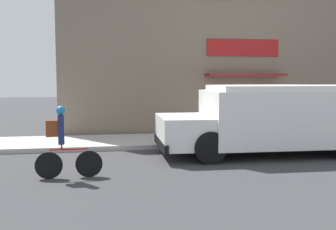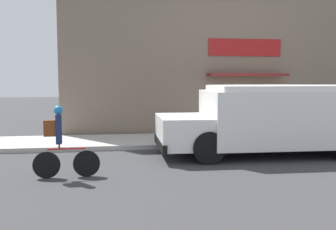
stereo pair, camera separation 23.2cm
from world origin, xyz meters
The scene contains 6 objects.
ground_plane centered at (0.00, 0.00, 0.00)m, with size 70.00×70.00×0.00m, color #38383A.
sidewalk centered at (0.00, 1.28, 0.07)m, with size 28.00×2.57×0.15m.
storefront centered at (0.02, 2.78, 2.94)m, with size 12.59×0.93×5.90m.
school_bus centered at (0.35, -1.28, 1.08)m, with size 6.38×2.90×2.02m.
cyclist centered at (-5.56, -3.13, 0.80)m, with size 1.48×0.20×1.63m.
trash_bin centered at (3.32, 1.39, 0.63)m, with size 0.63×0.63×0.97m.
Camera 2 is at (-4.47, -12.04, 2.24)m, focal length 42.00 mm.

